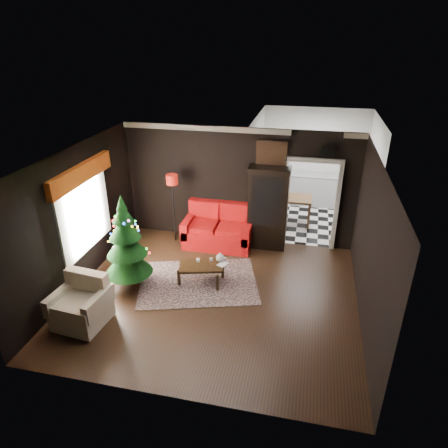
% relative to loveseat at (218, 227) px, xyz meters
% --- Properties ---
extents(floor, '(5.50, 5.50, 0.00)m').
position_rel_loveseat_xyz_m(floor, '(0.40, -2.05, -0.50)').
color(floor, black).
rests_on(floor, ground).
extents(ceiling, '(5.50, 5.50, 0.00)m').
position_rel_loveseat_xyz_m(ceiling, '(0.40, -2.05, 2.30)').
color(ceiling, white).
rests_on(ceiling, ground).
extents(wall_back, '(5.50, 0.00, 5.50)m').
position_rel_loveseat_xyz_m(wall_back, '(0.40, 0.45, 0.90)').
color(wall_back, black).
rests_on(wall_back, ground).
extents(wall_front, '(5.50, 0.00, 5.50)m').
position_rel_loveseat_xyz_m(wall_front, '(0.40, -4.55, 0.90)').
color(wall_front, black).
rests_on(wall_front, ground).
extents(wall_left, '(0.00, 5.50, 5.50)m').
position_rel_loveseat_xyz_m(wall_left, '(-2.35, -2.05, 0.90)').
color(wall_left, black).
rests_on(wall_left, ground).
extents(wall_right, '(0.00, 5.50, 5.50)m').
position_rel_loveseat_xyz_m(wall_right, '(3.15, -2.05, 0.90)').
color(wall_right, black).
rests_on(wall_right, ground).
extents(doorway, '(1.10, 0.10, 2.10)m').
position_rel_loveseat_xyz_m(doorway, '(2.10, 0.45, 0.55)').
color(doorway, silver).
rests_on(doorway, ground).
extents(left_window, '(0.05, 1.60, 1.40)m').
position_rel_loveseat_xyz_m(left_window, '(-2.31, -1.85, 0.95)').
color(left_window, white).
rests_on(left_window, wall_left).
extents(valance, '(0.12, 2.10, 0.35)m').
position_rel_loveseat_xyz_m(valance, '(-2.23, -1.85, 1.77)').
color(valance, '#90380C').
rests_on(valance, wall_left).
extents(kitchen_floor, '(3.00, 3.00, 0.00)m').
position_rel_loveseat_xyz_m(kitchen_floor, '(2.10, 1.95, -0.50)').
color(kitchen_floor, white).
rests_on(kitchen_floor, ground).
extents(kitchen_window, '(0.70, 0.06, 0.70)m').
position_rel_loveseat_xyz_m(kitchen_window, '(2.10, 3.40, 1.20)').
color(kitchen_window, white).
rests_on(kitchen_window, ground).
extents(rug, '(2.79, 2.34, 0.01)m').
position_rel_loveseat_xyz_m(rug, '(-0.04, -1.66, -0.49)').
color(rug, '#2F1F2B').
rests_on(rug, ground).
extents(loveseat, '(1.70, 0.90, 1.00)m').
position_rel_loveseat_xyz_m(loveseat, '(0.00, 0.00, 0.00)').
color(loveseat, '#960D07').
rests_on(loveseat, ground).
extents(curio_cabinet, '(0.90, 0.45, 1.90)m').
position_rel_loveseat_xyz_m(curio_cabinet, '(1.15, 0.22, 0.45)').
color(curio_cabinet, black).
rests_on(curio_cabinet, ground).
extents(floor_lamp, '(0.36, 0.36, 1.77)m').
position_rel_loveseat_xyz_m(floor_lamp, '(-1.10, 0.03, 0.33)').
color(floor_lamp, black).
rests_on(floor_lamp, ground).
extents(christmas_tree, '(1.11, 1.11, 1.80)m').
position_rel_loveseat_xyz_m(christmas_tree, '(-1.34, -2.09, 0.55)').
color(christmas_tree, black).
rests_on(christmas_tree, ground).
extents(armchair, '(0.94, 0.94, 0.88)m').
position_rel_loveseat_xyz_m(armchair, '(-1.68, -3.36, -0.04)').
color(armchair, tan).
rests_on(armchair, ground).
extents(coffee_table, '(0.99, 0.75, 0.40)m').
position_rel_loveseat_xyz_m(coffee_table, '(0.02, -1.63, -0.29)').
color(coffee_table, black).
rests_on(coffee_table, rug).
extents(teapot, '(0.26, 0.26, 0.19)m').
position_rel_loveseat_xyz_m(teapot, '(0.38, -1.42, 0.00)').
color(teapot, silver).
rests_on(teapot, coffee_table).
extents(cup_a, '(0.08, 0.08, 0.06)m').
position_rel_loveseat_xyz_m(cup_a, '(0.18, -1.42, -0.06)').
color(cup_a, white).
rests_on(cup_a, coffee_table).
extents(cup_b, '(0.09, 0.09, 0.07)m').
position_rel_loveseat_xyz_m(cup_b, '(-0.07, -1.52, -0.06)').
color(cup_b, white).
rests_on(cup_b, coffee_table).
extents(book, '(0.16, 0.08, 0.22)m').
position_rel_loveseat_xyz_m(book, '(0.38, -1.50, 0.02)').
color(book, tan).
rests_on(book, coffee_table).
extents(wall_clock, '(0.32, 0.32, 0.06)m').
position_rel_loveseat_xyz_m(wall_clock, '(2.35, 0.40, 1.88)').
color(wall_clock, white).
rests_on(wall_clock, wall_back).
extents(painting, '(0.62, 0.05, 0.52)m').
position_rel_loveseat_xyz_m(painting, '(1.15, 0.41, 1.75)').
color(painting, '#A37847').
rests_on(painting, wall_back).
extents(kitchen_counter, '(1.80, 0.60, 0.90)m').
position_rel_loveseat_xyz_m(kitchen_counter, '(2.10, 3.15, -0.05)').
color(kitchen_counter, silver).
rests_on(kitchen_counter, ground).
extents(kitchen_table, '(0.70, 0.70, 0.75)m').
position_rel_loveseat_xyz_m(kitchen_table, '(1.80, 1.65, -0.12)').
color(kitchen_table, brown).
rests_on(kitchen_table, ground).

